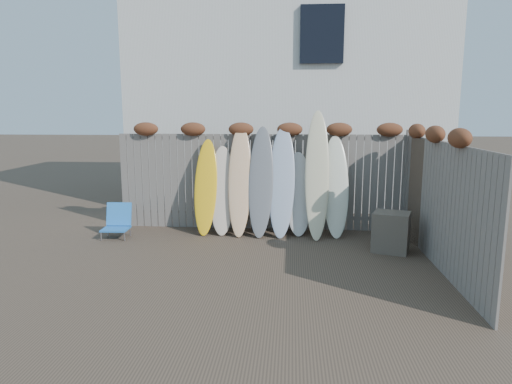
# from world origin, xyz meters

# --- Properties ---
(ground) EXTENTS (80.00, 80.00, 0.00)m
(ground) POSITION_xyz_m (0.00, 0.00, 0.00)
(ground) COLOR #493A2D
(back_fence) EXTENTS (6.05, 0.28, 2.24)m
(back_fence) POSITION_xyz_m (0.06, 2.39, 1.18)
(back_fence) COLOR slate
(back_fence) RESTS_ON ground
(right_fence) EXTENTS (0.28, 4.40, 2.24)m
(right_fence) POSITION_xyz_m (2.99, 0.25, 1.14)
(right_fence) COLOR slate
(right_fence) RESTS_ON ground
(house) EXTENTS (8.50, 5.50, 6.33)m
(house) POSITION_xyz_m (0.50, 6.50, 3.20)
(house) COLOR silver
(house) RESTS_ON ground
(beach_chair) EXTENTS (0.52, 0.55, 0.66)m
(beach_chair) POSITION_xyz_m (-2.79, 1.53, 0.31)
(beach_chair) COLOR blue
(beach_chair) RESTS_ON ground
(wooden_crate) EXTENTS (0.74, 0.68, 0.71)m
(wooden_crate) POSITION_xyz_m (2.42, 0.96, 0.36)
(wooden_crate) COLOR brown
(wooden_crate) RESTS_ON ground
(lattice_panel) EXTENTS (0.31, 1.30, 1.98)m
(lattice_panel) POSITION_xyz_m (3.04, 1.11, 0.99)
(lattice_panel) COLOR #373021
(lattice_panel) RESTS_ON ground
(surfboard_0) EXTENTS (0.48, 0.69, 1.91)m
(surfboard_0) POSITION_xyz_m (-1.08, 1.97, 0.96)
(surfboard_0) COLOR yellow
(surfboard_0) RESTS_ON ground
(surfboard_1) EXTENTS (0.56, 0.67, 1.77)m
(surfboard_1) POSITION_xyz_m (-0.75, 1.99, 0.89)
(surfboard_1) COLOR beige
(surfboard_1) RESTS_ON ground
(surfboard_2) EXTENTS (0.48, 0.78, 2.20)m
(surfboard_2) POSITION_xyz_m (-0.39, 1.96, 1.10)
(surfboard_2) COLOR tan
(surfboard_2) RESTS_ON ground
(surfboard_3) EXTENTS (0.52, 0.79, 2.17)m
(surfboard_3) POSITION_xyz_m (0.04, 1.93, 1.09)
(surfboard_3) COLOR slate
(surfboard_3) RESTS_ON ground
(surfboard_4) EXTENTS (0.56, 0.79, 2.17)m
(surfboard_4) POSITION_xyz_m (0.46, 1.94, 1.09)
(surfboard_4) COLOR #9FAEC7
(surfboard_4) RESTS_ON ground
(surfboard_5) EXTENTS (0.57, 0.62, 1.66)m
(surfboard_5) POSITION_xyz_m (0.79, 2.04, 0.83)
(surfboard_5) COLOR silver
(surfboard_5) RESTS_ON ground
(surfboard_6) EXTENTS (0.49, 0.88, 2.49)m
(surfboard_6) POSITION_xyz_m (1.15, 1.89, 1.25)
(surfboard_6) COLOR beige
(surfboard_6) RESTS_ON ground
(surfboard_7) EXTENTS (0.54, 0.73, 1.99)m
(surfboard_7) POSITION_xyz_m (1.53, 1.99, 1.00)
(surfboard_7) COLOR silver
(surfboard_7) RESTS_ON ground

